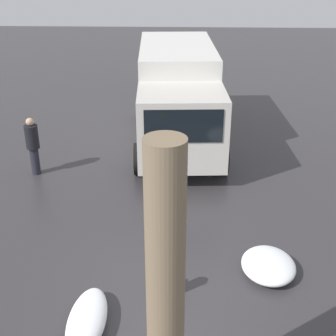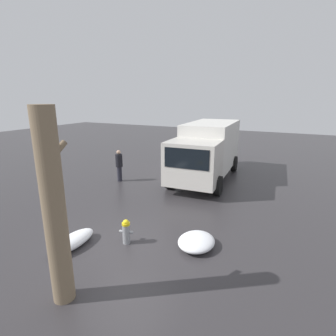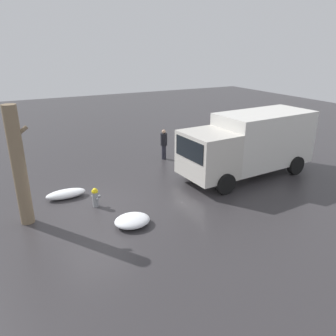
{
  "view_description": "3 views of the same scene",
  "coord_description": "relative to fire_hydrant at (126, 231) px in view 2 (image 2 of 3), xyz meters",
  "views": [
    {
      "loc": [
        -6.76,
        -0.26,
        5.94
      ],
      "look_at": [
        3.48,
        0.11,
        0.94
      ],
      "focal_mm": 50.0,
      "sensor_mm": 36.0,
      "label": 1
    },
    {
      "loc": [
        -5.8,
        -4.28,
        4.29
      ],
      "look_at": [
        3.88,
        0.52,
        1.37
      ],
      "focal_mm": 28.0,
      "sensor_mm": 36.0,
      "label": 2
    },
    {
      "loc": [
        -2.75,
        -11.44,
        5.88
      ],
      "look_at": [
        3.11,
        -0.1,
        1.1
      ],
      "focal_mm": 35.0,
      "sensor_mm": 36.0,
      "label": 3
    }
  ],
  "objects": [
    {
      "name": "ground_plane",
      "position": [
        -0.0,
        -0.0,
        -0.4
      ],
      "size": [
        60.0,
        60.0,
        0.0
      ],
      "primitive_type": "plane",
      "color": "#333033"
    },
    {
      "name": "delivery_truck",
      "position": [
        7.5,
        -0.05,
        1.21
      ],
      "size": [
        6.78,
        2.93,
        2.96
      ],
      "rotation": [
        0.0,
        0.0,
        1.63
      ],
      "color": "beige",
      "rests_on": "ground_plane"
    },
    {
      "name": "pedestrian",
      "position": [
        4.92,
        3.88,
        0.51
      ],
      "size": [
        0.36,
        0.36,
        1.66
      ],
      "rotation": [
        0.0,
        0.0,
        2.59
      ],
      "color": "#23232D",
      "rests_on": "ground_plane"
    },
    {
      "name": "snow_pile_by_hydrant",
      "position": [
        0.74,
        -1.98,
        -0.22
      ],
      "size": [
        1.25,
        1.06,
        0.35
      ],
      "color": "white",
      "rests_on": "ground_plane"
    },
    {
      "name": "tree_trunk",
      "position": [
        -2.48,
        -0.08,
        1.7
      ],
      "size": [
        0.7,
        0.46,
        4.17
      ],
      "color": "#7F6B51",
      "rests_on": "ground_plane"
    },
    {
      "name": "fire_hydrant",
      "position": [
        0.0,
        0.0,
        0.0
      ],
      "size": [
        0.34,
        0.44,
        0.77
      ],
      "rotation": [
        0.0,
        0.0,
        0.27
      ],
      "color": "gray",
      "rests_on": "ground_plane"
    },
    {
      "name": "snow_pile_curbside",
      "position": [
        -0.87,
        1.32,
        -0.22
      ],
      "size": [
        1.59,
        0.65,
        0.35
      ],
      "color": "white",
      "rests_on": "ground_plane"
    }
  ]
}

